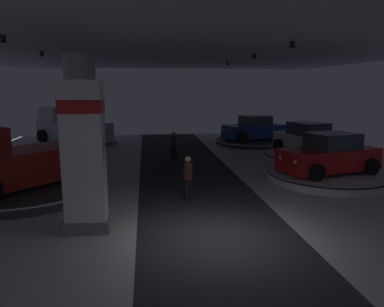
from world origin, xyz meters
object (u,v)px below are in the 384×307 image
(brand_sign_pylon, at_px, (84,156))
(display_platform_far_right, at_px, (309,157))
(column_left, at_px, (81,113))
(display_platform_mid_left, at_px, (25,189))
(visitor_walking_near, at_px, (174,144))
(display_car_deep_right, at_px, (254,129))
(display_platform_deep_right, at_px, (253,141))
(pickup_truck_mid_left, at_px, (14,162))
(display_platform_mid_right, at_px, (327,176))
(display_car_far_right, at_px, (309,140))
(visitor_walking_far, at_px, (188,175))
(display_platform_deep_left, at_px, (75,144))
(display_car_mid_right, at_px, (329,155))
(pickup_truck_deep_left, at_px, (71,128))

(brand_sign_pylon, distance_m, display_platform_far_right, 13.84)
(column_left, height_order, display_platform_mid_left, column_left)
(display_platform_mid_left, relative_size, visitor_walking_near, 3.63)
(display_car_deep_right, bearing_deg, column_left, -148.19)
(column_left, bearing_deg, brand_sign_pylon, -80.46)
(display_platform_deep_right, height_order, pickup_truck_mid_left, pickup_truck_mid_left)
(display_platform_mid_right, relative_size, display_platform_mid_left, 0.87)
(display_platform_mid_right, relative_size, display_car_far_right, 1.11)
(display_platform_mid_right, bearing_deg, display_platform_far_right, 74.94)
(display_platform_mid_left, relative_size, visitor_walking_far, 3.63)
(brand_sign_pylon, distance_m, display_platform_deep_left, 15.51)
(brand_sign_pylon, bearing_deg, display_platform_mid_left, 125.85)
(visitor_walking_near, bearing_deg, display_platform_deep_left, 138.55)
(column_left, relative_size, display_platform_mid_left, 0.95)
(brand_sign_pylon, distance_m, visitor_walking_far, 4.21)
(display_car_mid_right, bearing_deg, brand_sign_pylon, -154.71)
(display_car_deep_right, bearing_deg, display_platform_far_right, -78.68)
(visitor_walking_near, height_order, visitor_walking_far, same)
(display_car_deep_right, distance_m, pickup_truck_deep_left, 12.57)
(display_platform_mid_right, bearing_deg, display_platform_deep_left, 139.40)
(display_car_far_right, bearing_deg, visitor_walking_near, 173.82)
(display_platform_mid_right, xyz_separation_m, display_platform_far_right, (1.16, 4.33, 0.01))
(display_platform_mid_right, relative_size, visitor_walking_far, 3.16)
(display_car_far_right, bearing_deg, pickup_truck_mid_left, -159.77)
(display_car_far_right, xyz_separation_m, visitor_walking_near, (-7.36, 0.80, -0.23))
(visitor_walking_far, bearing_deg, display_car_deep_right, 63.73)
(column_left, relative_size, display_platform_far_right, 1.14)
(display_platform_deep_left, xyz_separation_m, display_car_far_right, (13.57, -6.29, 0.96))
(display_car_deep_right, bearing_deg, visitor_walking_near, -138.35)
(visitor_walking_near, bearing_deg, display_platform_far_right, -6.40)
(pickup_truck_deep_left, xyz_separation_m, display_platform_mid_left, (0.40, -11.28, -1.06))
(display_car_deep_right, height_order, visitor_walking_near, display_car_deep_right)
(display_car_mid_right, xyz_separation_m, pickup_truck_mid_left, (-12.51, -0.67, 0.16))
(column_left, bearing_deg, visitor_walking_near, 14.64)
(brand_sign_pylon, xyz_separation_m, display_car_deep_right, (9.28, 15.02, -1.09))
(display_car_deep_right, distance_m, display_platform_mid_left, 16.44)
(display_car_mid_right, distance_m, pickup_truck_mid_left, 12.53)
(display_platform_deep_right, distance_m, visitor_walking_far, 13.92)
(pickup_truck_deep_left, relative_size, display_platform_mid_left, 0.93)
(display_car_deep_right, distance_m, display_car_mid_right, 10.58)
(display_platform_deep_left, bearing_deg, display_platform_mid_right, -40.60)
(display_platform_deep_right, xyz_separation_m, display_platform_mid_right, (0.12, -10.58, 0.04))
(display_platform_far_right, bearing_deg, column_left, -178.22)
(display_car_mid_right, relative_size, display_platform_far_right, 0.93)
(display_platform_deep_left, bearing_deg, pickup_truck_mid_left, -90.32)
(display_car_far_right, bearing_deg, display_platform_far_right, -73.44)
(display_platform_deep_left, height_order, visitor_walking_far, visitor_walking_far)
(pickup_truck_mid_left, bearing_deg, column_left, 69.82)
(display_platform_deep_right, xyz_separation_m, display_platform_far_right, (1.28, -6.25, 0.04))
(display_platform_far_right, bearing_deg, pickup_truck_deep_left, 154.73)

